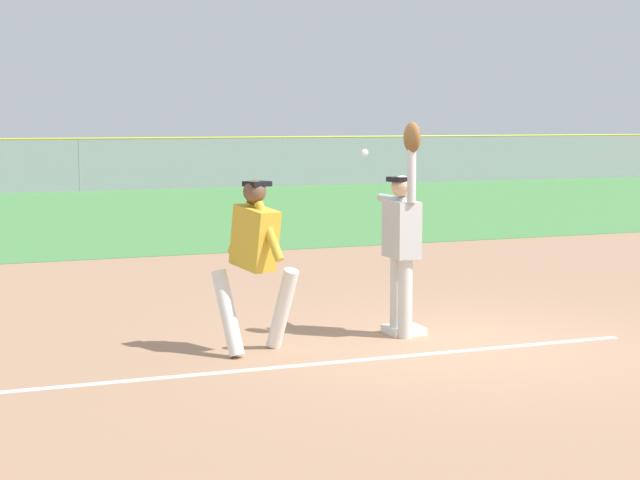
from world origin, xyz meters
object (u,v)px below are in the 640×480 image
at_px(fielder, 402,232).
at_px(parked_car_black, 37,166).
at_px(runner, 255,253).
at_px(parked_car_tan, 178,165).
at_px(first_base, 404,330).
at_px(baseball, 365,153).

relative_size(fielder, parked_car_black, 0.50).
bearing_deg(runner, parked_car_tan, 57.70).
bearing_deg(parked_car_black, runner, -88.35).
height_order(parked_car_black, parked_car_tan, same).
bearing_deg(first_base, fielder, -125.93).
bearing_deg(first_base, runner, -171.03).
xyz_separation_m(runner, parked_car_black, (1.25, 27.59, -0.32)).
xyz_separation_m(parked_car_black, parked_car_tan, (4.86, -0.58, 0.00)).
bearing_deg(parked_car_tan, parked_car_black, 173.41).
xyz_separation_m(baseball, parked_car_tan, (4.75, 26.59, -1.28)).
bearing_deg(fielder, parked_car_black, -88.70).
relative_size(baseball, parked_car_tan, 0.02).
bearing_deg(baseball, parked_car_black, 90.25).
height_order(fielder, runner, fielder).
distance_m(fielder, runner, 1.70).
relative_size(first_base, parked_car_tan, 0.09).
distance_m(baseball, parked_car_tan, 27.04).
height_order(baseball, parked_car_black, baseball).
bearing_deg(first_base, baseball, 162.11).
relative_size(runner, parked_car_tan, 0.39).
relative_size(first_base, fielder, 0.17).
bearing_deg(first_base, parked_car_tan, 80.79).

